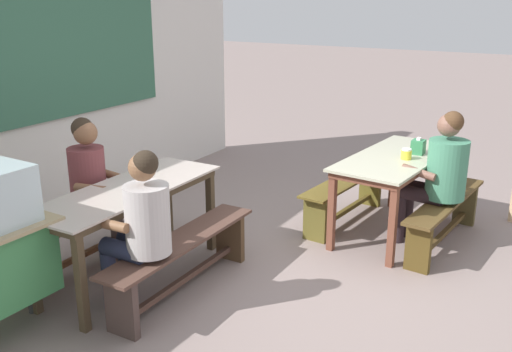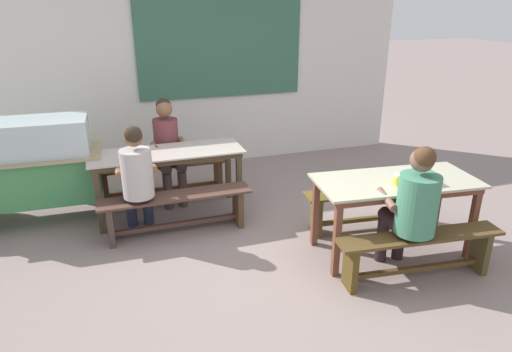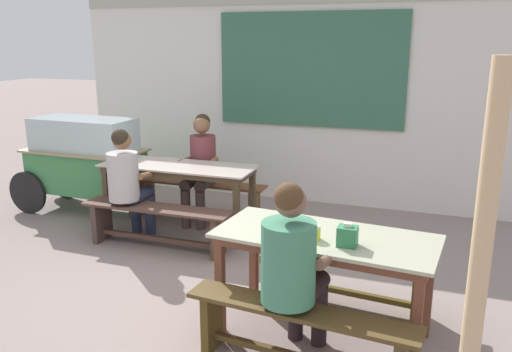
{
  "view_description": "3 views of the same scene",
  "coord_description": "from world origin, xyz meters",
  "px_view_note": "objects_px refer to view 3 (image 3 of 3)",
  "views": [
    {
      "loc": [
        -4.02,
        -1.79,
        2.24
      ],
      "look_at": [
        0.22,
        0.7,
        0.68
      ],
      "focal_mm": 40.51,
      "sensor_mm": 36.0,
      "label": 1
    },
    {
      "loc": [
        -1.36,
        -3.7,
        2.41
      ],
      "look_at": [
        0.01,
        0.56,
        0.64
      ],
      "focal_mm": 31.96,
      "sensor_mm": 36.0,
      "label": 2
    },
    {
      "loc": [
        1.86,
        -3.71,
        2.11
      ],
      "look_at": [
        0.32,
        0.59,
        0.92
      ],
      "focal_mm": 36.77,
      "sensor_mm": 36.0,
      "label": 3
    }
  ],
  "objects_px": {
    "dining_table_near": "(325,246)",
    "condiment_jar": "(313,232)",
    "food_cart": "(84,158)",
    "person_near_front": "(292,263)",
    "dining_table_far": "(178,173)",
    "bench_far_front": "(157,221)",
    "tissue_box": "(347,236)",
    "bench_near_back": "(342,271)",
    "wooden_support_post": "(478,282)",
    "person_center_facing": "(201,163)",
    "person_left_back_turned": "(127,179)",
    "bench_far_back": "(199,195)",
    "bench_near_front": "(299,330)"
  },
  "relations": [
    {
      "from": "dining_table_near",
      "to": "tissue_box",
      "type": "bearing_deg",
      "value": -40.29
    },
    {
      "from": "bench_far_front",
      "to": "person_center_facing",
      "type": "height_order",
      "value": "person_center_facing"
    },
    {
      "from": "bench_far_back",
      "to": "condiment_jar",
      "type": "relative_size",
      "value": 16.61
    },
    {
      "from": "bench_near_back",
      "to": "person_left_back_turned",
      "type": "height_order",
      "value": "person_left_back_turned"
    },
    {
      "from": "dining_table_far",
      "to": "food_cart",
      "type": "xyz_separation_m",
      "value": [
        -1.46,
        0.28,
        -0.01
      ]
    },
    {
      "from": "bench_far_back",
      "to": "bench_far_front",
      "type": "relative_size",
      "value": 1.03
    },
    {
      "from": "tissue_box",
      "to": "wooden_support_post",
      "type": "bearing_deg",
      "value": -48.38
    },
    {
      "from": "bench_far_back",
      "to": "bench_near_front",
      "type": "relative_size",
      "value": 1.07
    },
    {
      "from": "bench_near_back",
      "to": "food_cart",
      "type": "relative_size",
      "value": 0.8
    },
    {
      "from": "dining_table_near",
      "to": "tissue_box",
      "type": "xyz_separation_m",
      "value": [
        0.18,
        -0.15,
        0.15
      ]
    },
    {
      "from": "bench_far_front",
      "to": "bench_near_back",
      "type": "bearing_deg",
      "value": -14.59
    },
    {
      "from": "person_center_facing",
      "to": "condiment_jar",
      "type": "xyz_separation_m",
      "value": [
        1.85,
        -2.08,
        0.11
      ]
    },
    {
      "from": "food_cart",
      "to": "person_near_front",
      "type": "relative_size",
      "value": 1.43
    },
    {
      "from": "person_left_back_turned",
      "to": "person_center_facing",
      "type": "bearing_deg",
      "value": 63.57
    },
    {
      "from": "dining_table_near",
      "to": "wooden_support_post",
      "type": "relative_size",
      "value": 0.78
    },
    {
      "from": "dining_table_far",
      "to": "tissue_box",
      "type": "relative_size",
      "value": 10.87
    },
    {
      "from": "tissue_box",
      "to": "bench_near_back",
      "type": "bearing_deg",
      "value": 101.42
    },
    {
      "from": "condiment_jar",
      "to": "person_center_facing",
      "type": "bearing_deg",
      "value": 131.65
    },
    {
      "from": "bench_near_front",
      "to": "person_near_front",
      "type": "height_order",
      "value": "person_near_front"
    },
    {
      "from": "food_cart",
      "to": "wooden_support_post",
      "type": "bearing_deg",
      "value": -32.81
    },
    {
      "from": "dining_table_far",
      "to": "bench_far_front",
      "type": "distance_m",
      "value": 0.64
    },
    {
      "from": "dining_table_far",
      "to": "condiment_jar",
      "type": "height_order",
      "value": "condiment_jar"
    },
    {
      "from": "person_near_front",
      "to": "bench_far_back",
      "type": "bearing_deg",
      "value": 127.01
    },
    {
      "from": "bench_far_back",
      "to": "person_left_back_turned",
      "type": "distance_m",
      "value": 1.09
    },
    {
      "from": "food_cart",
      "to": "person_left_back_turned",
      "type": "height_order",
      "value": "person_left_back_turned"
    },
    {
      "from": "bench_near_front",
      "to": "condiment_jar",
      "type": "height_order",
      "value": "condiment_jar"
    },
    {
      "from": "dining_table_far",
      "to": "dining_table_near",
      "type": "distance_m",
      "value": 2.5
    },
    {
      "from": "dining_table_near",
      "to": "bench_near_front",
      "type": "relative_size",
      "value": 1.04
    },
    {
      "from": "bench_far_back",
      "to": "person_near_front",
      "type": "height_order",
      "value": "person_near_front"
    },
    {
      "from": "bench_far_front",
      "to": "bench_near_back",
      "type": "height_order",
      "value": "same"
    },
    {
      "from": "tissue_box",
      "to": "condiment_jar",
      "type": "height_order",
      "value": "tissue_box"
    },
    {
      "from": "tissue_box",
      "to": "wooden_support_post",
      "type": "xyz_separation_m",
      "value": [
        0.75,
        -0.84,
        0.18
      ]
    },
    {
      "from": "bench_near_front",
      "to": "person_center_facing",
      "type": "distance_m",
      "value": 3.12
    },
    {
      "from": "dining_table_near",
      "to": "tissue_box",
      "type": "relative_size",
      "value": 10.14
    },
    {
      "from": "bench_near_back",
      "to": "tissue_box",
      "type": "distance_m",
      "value": 0.87
    },
    {
      "from": "food_cart",
      "to": "tissue_box",
      "type": "relative_size",
      "value": 11.51
    },
    {
      "from": "bench_near_back",
      "to": "condiment_jar",
      "type": "distance_m",
      "value": 0.82
    },
    {
      "from": "bench_far_back",
      "to": "wooden_support_post",
      "type": "height_order",
      "value": "wooden_support_post"
    },
    {
      "from": "bench_far_back",
      "to": "bench_near_back",
      "type": "distance_m",
      "value": 2.54
    },
    {
      "from": "condiment_jar",
      "to": "bench_near_back",
      "type": "bearing_deg",
      "value": 80.02
    },
    {
      "from": "dining_table_near",
      "to": "condiment_jar",
      "type": "height_order",
      "value": "condiment_jar"
    },
    {
      "from": "person_center_facing",
      "to": "tissue_box",
      "type": "distance_m",
      "value": 2.98
    },
    {
      "from": "bench_near_front",
      "to": "food_cart",
      "type": "distance_m",
      "value": 4.13
    },
    {
      "from": "bench_near_back",
      "to": "dining_table_far",
      "type": "bearing_deg",
      "value": 152.98
    },
    {
      "from": "dining_table_far",
      "to": "bench_far_back",
      "type": "relative_size",
      "value": 1.04
    },
    {
      "from": "bench_far_front",
      "to": "bench_near_back",
      "type": "xyz_separation_m",
      "value": [
        2.02,
        -0.53,
        -0.01
      ]
    },
    {
      "from": "wooden_support_post",
      "to": "food_cart",
      "type": "bearing_deg",
      "value": 147.19
    },
    {
      "from": "food_cart",
      "to": "person_center_facing",
      "type": "height_order",
      "value": "person_center_facing"
    },
    {
      "from": "bench_far_back",
      "to": "person_left_back_turned",
      "type": "bearing_deg",
      "value": -110.78
    },
    {
      "from": "dining_table_near",
      "to": "bench_far_back",
      "type": "relative_size",
      "value": 0.97
    }
  ]
}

